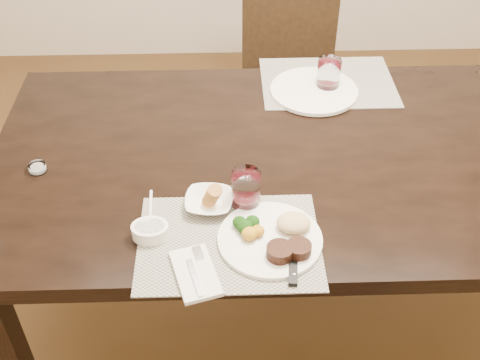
{
  "coord_description": "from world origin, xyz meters",
  "views": [
    {
      "loc": [
        -0.3,
        -1.41,
        1.86
      ],
      "look_at": [
        -0.26,
        -0.2,
        0.82
      ],
      "focal_mm": 45.0,
      "sensor_mm": 36.0,
      "label": 1
    }
  ],
  "objects_px": {
    "chair_far": "(290,67)",
    "steak_knife": "(292,259)",
    "cracker_bowl": "(209,202)",
    "far_plate": "(314,91)",
    "wine_glass_near": "(246,191)",
    "dinner_plate": "(275,237)"
  },
  "relations": [
    {
      "from": "chair_far",
      "to": "wine_glass_near",
      "type": "relative_size",
      "value": 8.41
    },
    {
      "from": "cracker_bowl",
      "to": "chair_far",
      "type": "bearing_deg",
      "value": 73.53
    },
    {
      "from": "far_plate",
      "to": "dinner_plate",
      "type": "bearing_deg",
      "value": -105.02
    },
    {
      "from": "dinner_plate",
      "to": "steak_knife",
      "type": "height_order",
      "value": "dinner_plate"
    },
    {
      "from": "chair_far",
      "to": "wine_glass_near",
      "type": "xyz_separation_m",
      "value": [
        -0.24,
        -1.16,
        0.3
      ]
    },
    {
      "from": "chair_far",
      "to": "wine_glass_near",
      "type": "height_order",
      "value": "chair_far"
    },
    {
      "from": "cracker_bowl",
      "to": "far_plate",
      "type": "bearing_deg",
      "value": 57.71
    },
    {
      "from": "cracker_bowl",
      "to": "far_plate",
      "type": "distance_m",
      "value": 0.66
    },
    {
      "from": "dinner_plate",
      "to": "wine_glass_near",
      "type": "bearing_deg",
      "value": 108.04
    },
    {
      "from": "wine_glass_near",
      "to": "cracker_bowl",
      "type": "bearing_deg",
      "value": -175.93
    },
    {
      "from": "chair_far",
      "to": "steak_knife",
      "type": "relative_size",
      "value": 3.54
    },
    {
      "from": "dinner_plate",
      "to": "steak_knife",
      "type": "distance_m",
      "value": 0.07
    },
    {
      "from": "chair_far",
      "to": "steak_knife",
      "type": "height_order",
      "value": "chair_far"
    },
    {
      "from": "chair_far",
      "to": "dinner_plate",
      "type": "distance_m",
      "value": 1.34
    },
    {
      "from": "wine_glass_near",
      "to": "chair_far",
      "type": "bearing_deg",
      "value": 78.06
    },
    {
      "from": "steak_knife",
      "to": "cracker_bowl",
      "type": "bearing_deg",
      "value": 141.67
    },
    {
      "from": "steak_knife",
      "to": "cracker_bowl",
      "type": "distance_m",
      "value": 0.29
    },
    {
      "from": "chair_far",
      "to": "cracker_bowl",
      "type": "distance_m",
      "value": 1.24
    },
    {
      "from": "cracker_bowl",
      "to": "far_plate",
      "type": "height_order",
      "value": "cracker_bowl"
    },
    {
      "from": "steak_knife",
      "to": "wine_glass_near",
      "type": "height_order",
      "value": "wine_glass_near"
    },
    {
      "from": "dinner_plate",
      "to": "wine_glass_near",
      "type": "height_order",
      "value": "wine_glass_near"
    },
    {
      "from": "steak_knife",
      "to": "far_plate",
      "type": "distance_m",
      "value": 0.77
    }
  ]
}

